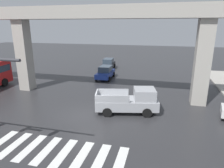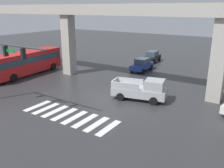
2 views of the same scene
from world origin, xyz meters
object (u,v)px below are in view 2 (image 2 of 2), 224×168
at_px(pickup_truck, 142,90).
at_px(sedan_black, 152,56).
at_px(city_bus, 25,62).
at_px(sedan_blue, 142,65).

xyz_separation_m(pickup_truck, sedan_black, (-6.40, 16.50, -0.14)).
bearing_deg(sedan_black, city_bus, -122.28).
bearing_deg(pickup_truck, sedan_black, 111.20).
relative_size(sedan_blue, sedan_black, 0.98).
distance_m(pickup_truck, sedan_black, 17.70).
distance_m(city_bus, sedan_black, 19.61).
xyz_separation_m(sedan_blue, sedan_black, (-1.28, 6.22, 0.00)).
bearing_deg(sedan_blue, city_bus, -138.65).
xyz_separation_m(pickup_truck, city_bus, (-16.86, -0.06, 0.73)).
bearing_deg(sedan_blue, pickup_truck, -63.53).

